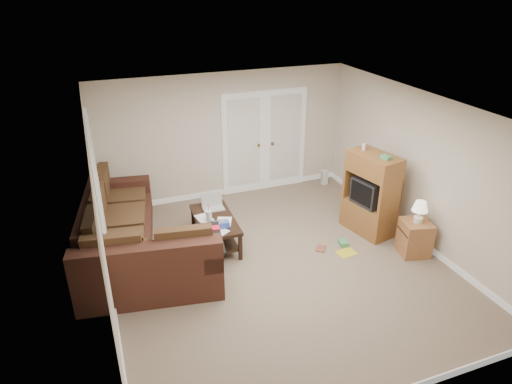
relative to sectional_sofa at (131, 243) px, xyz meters
name	(u,v)px	position (x,y,z in m)	size (l,w,h in m)	color
floor	(277,264)	(2.11, -0.85, -0.37)	(5.50, 5.50, 0.00)	#82705E
ceiling	(281,109)	(2.11, -0.85, 2.13)	(5.00, 5.50, 0.02)	white
wall_left	(100,223)	(-0.39, -0.85, 0.88)	(0.02, 5.50, 2.50)	beige
wall_right	(420,170)	(4.61, -0.85, 0.88)	(0.02, 5.50, 2.50)	beige
wall_back	(224,136)	(2.11, 1.90, 0.88)	(5.00, 0.02, 2.50)	beige
wall_front	(394,311)	(2.11, -3.60, 0.88)	(5.00, 0.02, 2.50)	beige
baseboards	(278,262)	(2.11, -0.85, -0.32)	(5.00, 5.50, 0.10)	silver
french_doors	(265,142)	(2.96, 1.86, 0.67)	(1.80, 0.05, 2.13)	silver
window_left	(95,172)	(-0.35, 0.15, 1.18)	(0.05, 1.92, 1.42)	silver
sectional_sofa	(131,243)	(0.00, 0.00, 0.00)	(2.17, 3.33, 0.94)	#47251B
coffee_table	(215,229)	(1.37, 0.09, -0.09)	(0.66, 1.25, 0.84)	black
tv_armoire	(371,193)	(4.01, -0.43, 0.36)	(0.67, 0.98, 1.55)	brown
side_cabinet	(415,235)	(4.31, -1.33, -0.03)	(0.54, 0.54, 0.94)	#A4683C
space_heater	(324,177)	(4.25, 1.60, -0.21)	(0.13, 0.11, 0.32)	silver
floor_magazine	(346,253)	(3.30, -0.95, -0.37)	(0.31, 0.24, 0.01)	gold
floor_greenbox	(343,243)	(3.37, -0.71, -0.33)	(0.13, 0.18, 0.07)	#43945F
floor_book	(316,248)	(2.90, -0.65, -0.36)	(0.15, 0.21, 0.02)	brown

